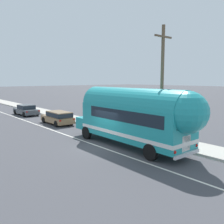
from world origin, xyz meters
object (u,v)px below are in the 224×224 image
at_px(painted_bus, 136,115).
at_px(car_lead, 58,117).
at_px(car_second, 26,110).
at_px(utility_pole, 162,83).

xyz_separation_m(painted_bus, car_lead, (0.16, 11.48, -1.52)).
distance_m(car_lead, car_second, 8.71).
xyz_separation_m(utility_pole, car_lead, (-2.25, 11.73, -3.64)).
bearing_deg(car_lead, car_second, 90.67).
height_order(utility_pole, car_second, utility_pole).
distance_m(utility_pole, car_lead, 12.49).
bearing_deg(utility_pole, car_second, 96.55).
bearing_deg(car_lead, painted_bus, -90.78).
height_order(car_lead, car_second, same).
height_order(painted_bus, car_second, painted_bus).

